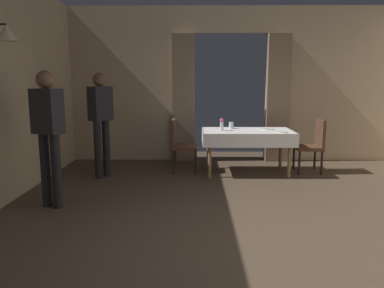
% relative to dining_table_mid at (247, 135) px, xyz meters
% --- Properties ---
extents(ground, '(10.08, 10.08, 0.00)m').
position_rel_dining_table_mid_xyz_m(ground, '(-0.21, -3.08, -0.67)').
color(ground, '#4C3D2D').
extents(wall_back, '(6.40, 0.27, 3.00)m').
position_rel_dining_table_mid_xyz_m(wall_back, '(-0.21, 1.10, 0.85)').
color(wall_back, tan).
rests_on(wall_back, ground).
extents(dining_table_mid, '(1.55, 0.90, 0.75)m').
position_rel_dining_table_mid_xyz_m(dining_table_mid, '(0.00, 0.00, 0.00)').
color(dining_table_mid, olive).
rests_on(dining_table_mid, ground).
extents(chair_mid_right, '(0.44, 0.44, 0.93)m').
position_rel_dining_table_mid_xyz_m(chair_mid_right, '(1.16, 0.08, -0.15)').
color(chair_mid_right, black).
rests_on(chair_mid_right, ground).
extents(chair_mid_left, '(0.44, 0.44, 0.93)m').
position_rel_dining_table_mid_xyz_m(chair_mid_left, '(-1.16, 0.11, -0.15)').
color(chair_mid_left, black).
rests_on(chair_mid_left, ground).
extents(flower_vase_mid, '(0.07, 0.07, 0.21)m').
position_rel_dining_table_mid_xyz_m(flower_vase_mid, '(-0.44, -0.03, 0.20)').
color(flower_vase_mid, silver).
rests_on(flower_vase_mid, dining_table_mid).
extents(glass_mid_b, '(0.08, 0.08, 0.12)m').
position_rel_dining_table_mid_xyz_m(glass_mid_b, '(-0.26, 0.22, 0.14)').
color(glass_mid_b, silver).
rests_on(glass_mid_b, dining_table_mid).
extents(plate_mid_c, '(0.23, 0.23, 0.01)m').
position_rel_dining_table_mid_xyz_m(plate_mid_c, '(0.37, 0.07, 0.09)').
color(plate_mid_c, white).
rests_on(plate_mid_c, dining_table_mid).
extents(plate_mid_d, '(0.18, 0.18, 0.01)m').
position_rel_dining_table_mid_xyz_m(plate_mid_d, '(0.54, -0.28, 0.09)').
color(plate_mid_d, white).
rests_on(plate_mid_d, dining_table_mid).
extents(person_waiter_by_doorway, '(0.42, 0.35, 1.72)m').
position_rel_dining_table_mid_xyz_m(person_waiter_by_doorway, '(-2.71, -1.82, 0.36)').
color(person_waiter_by_doorway, black).
rests_on(person_waiter_by_doorway, ground).
extents(person_diner_standing_aside, '(0.39, 0.42, 1.72)m').
position_rel_dining_table_mid_xyz_m(person_diner_standing_aside, '(-2.44, -0.30, 0.36)').
color(person_diner_standing_aside, black).
rests_on(person_diner_standing_aside, ground).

